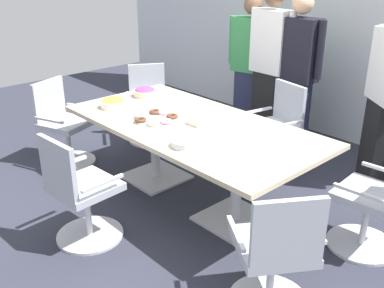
# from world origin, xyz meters

# --- Properties ---
(ground_plane) EXTENTS (10.00, 10.00, 0.01)m
(ground_plane) POSITION_xyz_m (0.00, 0.00, -0.01)
(ground_plane) COLOR #2D303D
(back_wall) EXTENTS (8.00, 0.10, 2.80)m
(back_wall) POSITION_xyz_m (0.00, 2.40, 1.40)
(back_wall) COLOR silver
(back_wall) RESTS_ON ground
(conference_table) EXTENTS (2.40, 1.20, 0.75)m
(conference_table) POSITION_xyz_m (0.00, 0.00, 0.63)
(conference_table) COLOR #CCB793
(conference_table) RESTS_ON ground
(office_chair_0) EXTENTS (0.74, 0.74, 0.91)m
(office_chair_0) POSITION_xyz_m (-1.43, 0.60, 0.41)
(office_chair_0) COLOR silver
(office_chair_0) RESTS_ON ground
(office_chair_1) EXTENTS (0.70, 0.70, 0.91)m
(office_chair_1) POSITION_xyz_m (-1.52, -0.49, 0.41)
(office_chair_1) COLOR silver
(office_chair_1) RESTS_ON ground
(office_chair_2) EXTENTS (0.58, 0.58, 0.91)m
(office_chair_2) POSITION_xyz_m (-0.09, -1.10, 0.41)
(office_chair_2) COLOR silver
(office_chair_2) RESTS_ON ground
(office_chair_3) EXTENTS (0.75, 0.75, 0.91)m
(office_chair_3) POSITION_xyz_m (1.42, -0.61, 0.41)
(office_chair_3) COLOR silver
(office_chair_3) RESTS_ON ground
(office_chair_4) EXTENTS (0.58, 0.58, 0.91)m
(office_chair_4) POSITION_xyz_m (1.53, 0.48, 0.41)
(office_chair_4) COLOR silver
(office_chair_4) RESTS_ON ground
(office_chair_5) EXTENTS (0.64, 0.64, 0.91)m
(office_chair_5) POSITION_xyz_m (0.11, 1.10, 0.41)
(office_chair_5) COLOR silver
(office_chair_5) RESTS_ON ground
(person_standing_0) EXTENTS (0.61, 0.30, 1.70)m
(person_standing_0) POSITION_xyz_m (-0.75, 1.65, 0.88)
(person_standing_0) COLOR #232842
(person_standing_0) RESTS_ON ground
(person_standing_1) EXTENTS (0.61, 0.24, 1.84)m
(person_standing_1) POSITION_xyz_m (-0.39, 1.57, 0.97)
(person_standing_1) COLOR black
(person_standing_1) RESTS_ON ground
(person_standing_2) EXTENTS (0.61, 0.23, 1.78)m
(person_standing_2) POSITION_xyz_m (-0.03, 1.59, 0.93)
(person_standing_2) COLOR #232842
(person_standing_2) RESTS_ON ground
(snack_bowl_candy_mix) EXTENTS (0.24, 0.24, 0.10)m
(snack_bowl_candy_mix) POSITION_xyz_m (-0.94, 0.19, 0.80)
(snack_bowl_candy_mix) COLOR beige
(snack_bowl_candy_mix) RESTS_ON conference_table
(snack_bowl_chips_yellow) EXTENTS (0.25, 0.25, 0.10)m
(snack_bowl_chips_yellow) POSITION_xyz_m (-0.84, -0.26, 0.80)
(snack_bowl_chips_yellow) COLOR white
(snack_bowl_chips_yellow) RESTS_ON conference_table
(donut_platter) EXTENTS (0.40, 0.40, 0.04)m
(donut_platter) POSITION_xyz_m (-0.28, -0.18, 0.77)
(donut_platter) COLOR white
(donut_platter) RESTS_ON conference_table
(plate_stack) EXTENTS (0.22, 0.22, 0.05)m
(plate_stack) POSITION_xyz_m (0.35, -0.39, 0.78)
(plate_stack) COLOR white
(plate_stack) RESTS_ON conference_table
(napkin_pile) EXTENTS (0.15, 0.15, 0.06)m
(napkin_pile) POSITION_xyz_m (0.05, 0.03, 0.78)
(napkin_pile) COLOR white
(napkin_pile) RESTS_ON conference_table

